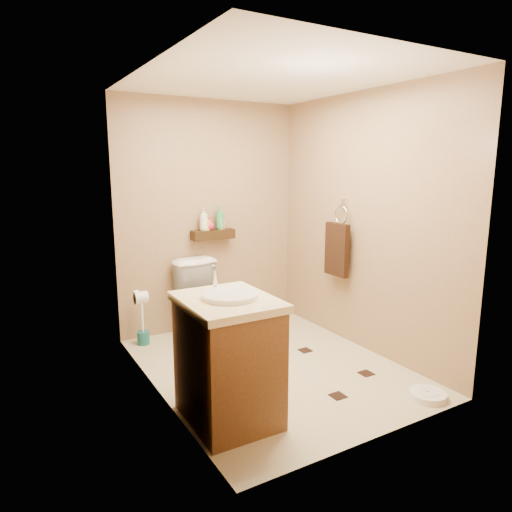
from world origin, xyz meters
TOP-DOWN VIEW (x-y plane):
  - ground at (0.00, 0.00)m, footprint 2.50×2.50m
  - wall_back at (0.00, 1.25)m, footprint 2.00×0.04m
  - wall_front at (0.00, -1.25)m, footprint 2.00×0.04m
  - wall_left at (-1.00, 0.00)m, footprint 0.04×2.50m
  - wall_right at (1.00, 0.00)m, footprint 0.04×2.50m
  - ceiling at (0.00, 0.00)m, footprint 2.00×2.50m
  - wall_shelf at (0.00, 1.17)m, footprint 0.46×0.14m
  - floor_accents at (0.09, -0.05)m, footprint 1.23×1.40m
  - toilet at (-0.20, 0.83)m, footprint 0.53×0.83m
  - vanity at (-0.70, -0.56)m, footprint 0.59×0.72m
  - bathroom_scale at (0.73, -1.07)m, footprint 0.33×0.33m
  - toilet_brush at (-0.82, 1.07)m, footprint 0.12×0.12m
  - towel_ring at (0.91, 0.25)m, footprint 0.12×0.30m
  - toilet_paper at (-0.94, 0.65)m, footprint 0.12×0.11m
  - bottle_a at (-0.10, 1.17)m, footprint 0.11×0.11m
  - bottle_b at (-0.07, 1.17)m, footprint 0.10×0.10m
  - bottle_c at (-0.04, 1.17)m, footprint 0.13×0.13m
  - bottle_d at (0.08, 1.17)m, footprint 0.12×0.12m
  - bottle_e at (0.09, 1.17)m, footprint 0.10×0.10m

SIDE VIEW (x-z plane):
  - ground at x=0.00m, z-range 0.00..0.00m
  - floor_accents at x=0.09m, z-range 0.00..0.01m
  - bathroom_scale at x=0.73m, z-range 0.00..0.05m
  - toilet_brush at x=-0.82m, z-range -0.08..0.44m
  - toilet at x=-0.20m, z-range 0.00..0.80m
  - vanity at x=-0.70m, z-range -0.05..0.95m
  - toilet_paper at x=-0.94m, z-range 0.54..0.66m
  - towel_ring at x=0.91m, z-range 0.57..1.33m
  - wall_shelf at x=0.00m, z-range 0.97..1.07m
  - bottle_c at x=-0.04m, z-range 1.07..1.20m
  - bottle_e at x=0.09m, z-range 1.07..1.23m
  - bottle_b at x=-0.07m, z-range 1.07..1.23m
  - bottle_a at x=-0.10m, z-range 1.07..1.31m
  - bottle_d at x=0.08m, z-range 1.07..1.32m
  - wall_back at x=0.00m, z-range 0.00..2.40m
  - wall_front at x=0.00m, z-range 0.00..2.40m
  - wall_left at x=-1.00m, z-range 0.00..2.40m
  - wall_right at x=1.00m, z-range 0.00..2.40m
  - ceiling at x=0.00m, z-range 2.39..2.41m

